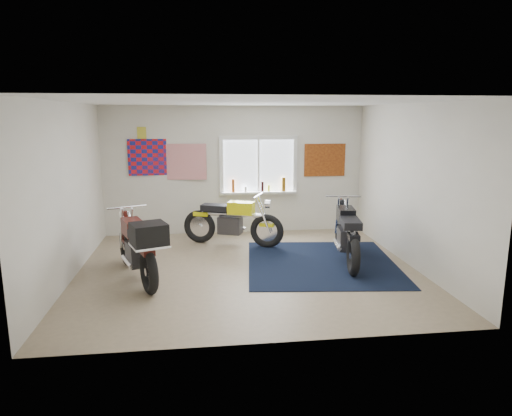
{
  "coord_description": "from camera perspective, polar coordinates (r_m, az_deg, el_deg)",
  "views": [
    {
      "loc": [
        -0.76,
        -7.13,
        2.49
      ],
      "look_at": [
        0.19,
        0.4,
        0.95
      ],
      "focal_mm": 32.0,
      "sensor_mm": 36.0,
      "label": 1
    }
  ],
  "objects": [
    {
      "name": "triumph_poster",
      "position": [
        10.03,
        8.58,
        5.95
      ],
      "size": [
        0.9,
        0.03,
        0.7
      ],
      "primitive_type": "cube",
      "color": "#A54C14",
      "rests_on": "room_shell"
    },
    {
      "name": "ground",
      "position": [
        7.59,
        -1.04,
        -7.69
      ],
      "size": [
        5.5,
        5.5,
        0.0
      ],
      "primitive_type": "plane",
      "color": "#9E896B",
      "rests_on": "ground"
    },
    {
      "name": "flag_display",
      "position": [
        9.69,
        -14.1,
        9.1
      ],
      "size": [
        1.6,
        0.1,
        1.17
      ],
      "color": "red",
      "rests_on": "room_shell"
    },
    {
      "name": "room_shell",
      "position": [
        7.22,
        -1.08,
        4.69
      ],
      "size": [
        5.5,
        5.5,
        5.5
      ],
      "color": "white",
      "rests_on": "ground"
    },
    {
      "name": "yellow_triumph",
      "position": [
        8.9,
        -3.01,
        -1.8
      ],
      "size": [
        1.94,
        0.93,
        1.03
      ],
      "rotation": [
        0.0,
        0.0,
        -0.39
      ],
      "color": "black",
      "rests_on": "ground"
    },
    {
      "name": "oil_bottles",
      "position": [
        9.74,
        0.97,
        2.82
      ],
      "size": [
        1.17,
        0.09,
        0.3
      ],
      "color": "#984616",
      "rests_on": "window_assembly"
    },
    {
      "name": "black_chrome_bike",
      "position": [
        8.04,
        11.26,
        -3.31
      ],
      "size": [
        0.66,
        2.1,
        1.08
      ],
      "rotation": [
        0.0,
        0.0,
        1.4
      ],
      "color": "black",
      "rests_on": "navy_rug"
    },
    {
      "name": "window_assembly",
      "position": [
        9.75,
        0.31,
        4.85
      ],
      "size": [
        1.66,
        0.17,
        1.26
      ],
      "color": "white",
      "rests_on": "room_shell"
    },
    {
      "name": "maroon_tourer",
      "position": [
        7.12,
        -14.45,
        -4.71
      ],
      "size": [
        1.07,
        2.05,
        1.06
      ],
      "rotation": [
        0.0,
        0.0,
        1.93
      ],
      "color": "black",
      "rests_on": "ground"
    },
    {
      "name": "navy_rug",
      "position": [
        7.98,
        8.18,
        -6.81
      ],
      "size": [
        2.77,
        2.86,
        0.01
      ],
      "primitive_type": "cube",
      "rotation": [
        0.0,
        0.0,
        -0.11
      ],
      "color": "black",
      "rests_on": "ground"
    }
  ]
}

